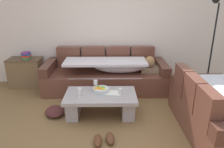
# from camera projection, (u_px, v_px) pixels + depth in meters

# --- Properties ---
(ground_plane) EXTENTS (14.00, 14.00, 0.00)m
(ground_plane) POSITION_uv_depth(u_px,v_px,m) (113.00, 132.00, 3.23)
(ground_plane) COLOR brown
(back_wall) EXTENTS (9.00, 0.10, 2.70)m
(back_wall) POSITION_uv_depth(u_px,v_px,m) (112.00, 24.00, 4.79)
(back_wall) COLOR silver
(back_wall) RESTS_ON ground_plane
(couch_along_wall) EXTENTS (2.58, 0.92, 0.88)m
(couch_along_wall) POSITION_uv_depth(u_px,v_px,m) (108.00, 75.00, 4.65)
(couch_along_wall) COLOR brown
(couch_along_wall) RESTS_ON ground_plane
(couch_near_window) EXTENTS (0.92, 1.77, 0.88)m
(couch_near_window) POSITION_uv_depth(u_px,v_px,m) (215.00, 112.00, 3.14)
(couch_near_window) COLOR brown
(couch_near_window) RESTS_ON ground_plane
(coffee_table) EXTENTS (1.20, 0.68, 0.38)m
(coffee_table) POSITION_uv_depth(u_px,v_px,m) (101.00, 102.00, 3.66)
(coffee_table) COLOR #A49BA0
(coffee_table) RESTS_ON ground_plane
(fruit_bowl) EXTENTS (0.28, 0.28, 0.10)m
(fruit_bowl) POSITION_uv_depth(u_px,v_px,m) (101.00, 90.00, 3.68)
(fruit_bowl) COLOR silver
(fruit_bowl) RESTS_ON coffee_table
(wine_glass_near_left) EXTENTS (0.07, 0.07, 0.17)m
(wine_glass_near_left) POSITION_uv_depth(u_px,v_px,m) (79.00, 91.00, 3.45)
(wine_glass_near_left) COLOR silver
(wine_glass_near_left) RESTS_ON coffee_table
(wine_glass_near_right) EXTENTS (0.07, 0.07, 0.17)m
(wine_glass_near_right) POSITION_uv_depth(u_px,v_px,m) (120.00, 91.00, 3.44)
(wine_glass_near_right) COLOR silver
(wine_glass_near_right) RESTS_ON coffee_table
(wine_glass_far_back) EXTENTS (0.07, 0.07, 0.17)m
(wine_glass_far_back) POSITION_uv_depth(u_px,v_px,m) (96.00, 83.00, 3.77)
(wine_glass_far_back) COLOR silver
(wine_glass_far_back) RESTS_ON coffee_table
(open_magazine) EXTENTS (0.31, 0.25, 0.01)m
(open_magazine) POSITION_uv_depth(u_px,v_px,m) (113.00, 93.00, 3.64)
(open_magazine) COLOR white
(open_magazine) RESTS_ON coffee_table
(side_cabinet) EXTENTS (0.72, 0.44, 0.64)m
(side_cabinet) POSITION_uv_depth(u_px,v_px,m) (26.00, 72.00, 4.84)
(side_cabinet) COLOR brown
(side_cabinet) RESTS_ON ground_plane
(book_stack_on_cabinet) EXTENTS (0.18, 0.22, 0.15)m
(book_stack_on_cabinet) POSITION_uv_depth(u_px,v_px,m) (26.00, 55.00, 4.70)
(book_stack_on_cabinet) COLOR #338C59
(book_stack_on_cabinet) RESTS_ON side_cabinet
(floor_lamp) EXTENTS (0.33, 0.31, 1.95)m
(floor_lamp) POSITION_uv_depth(u_px,v_px,m) (212.00, 40.00, 4.30)
(floor_lamp) COLOR black
(floor_lamp) RESTS_ON ground_plane
(pair_of_shoes) EXTENTS (0.31, 0.32, 0.09)m
(pair_of_shoes) POSITION_uv_depth(u_px,v_px,m) (104.00, 139.00, 3.00)
(pair_of_shoes) COLOR #59331E
(pair_of_shoes) RESTS_ON ground_plane
(crumpled_garment) EXTENTS (0.45, 0.49, 0.12)m
(crumpled_garment) POSITION_uv_depth(u_px,v_px,m) (55.00, 111.00, 3.70)
(crumpled_garment) COLOR #4C2323
(crumpled_garment) RESTS_ON ground_plane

